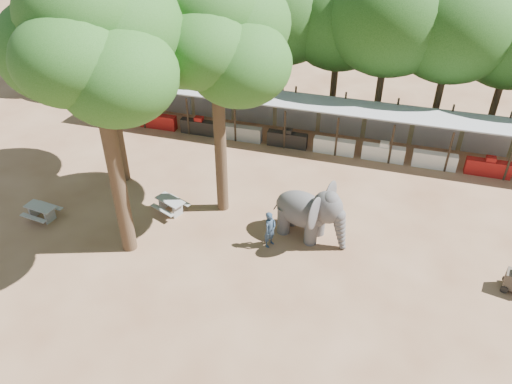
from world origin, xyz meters
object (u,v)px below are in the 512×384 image
(elephant, at_px, (310,212))
(picnic_table_far, at_px, (171,204))
(yard_tree_back, at_px, (214,34))
(handler, at_px, (270,229))
(yard_tree_left, at_px, (97,24))
(picnic_table_near, at_px, (41,210))
(yard_tree_center, at_px, (91,42))

(elephant, bearing_deg, picnic_table_far, -162.59)
(yard_tree_back, height_order, elephant, yard_tree_back)
(handler, distance_m, picnic_table_far, 5.39)
(yard_tree_left, bearing_deg, picnic_table_near, -112.80)
(yard_tree_left, bearing_deg, picnic_table_far, -30.53)
(yard_tree_back, height_order, handler, yard_tree_back)
(yard_tree_back, bearing_deg, yard_tree_left, 170.54)
(picnic_table_near, bearing_deg, handler, 13.97)
(picnic_table_far, bearing_deg, yard_tree_left, 172.36)
(yard_tree_center, height_order, elephant, yard_tree_center)
(yard_tree_left, relative_size, yard_tree_back, 0.97)
(yard_tree_left, relative_size, yard_tree_center, 0.92)
(yard_tree_left, height_order, picnic_table_far, yard_tree_left)
(yard_tree_center, relative_size, picnic_table_near, 7.37)
(elephant, bearing_deg, handler, -127.29)
(yard_tree_center, distance_m, picnic_table_far, 9.19)
(yard_tree_center, relative_size, picnic_table_far, 6.47)
(yard_tree_back, xyz_separation_m, handler, (3.09, -2.26, -7.65))
(yard_tree_center, relative_size, yard_tree_back, 1.06)
(yard_tree_back, bearing_deg, picnic_table_far, -150.29)
(handler, xyz_separation_m, picnic_table_far, (-5.28, 1.01, -0.41))
(yard_tree_center, xyz_separation_m, yard_tree_back, (3.00, 4.00, -0.67))
(handler, xyz_separation_m, picnic_table_near, (-10.98, -1.23, -0.41))
(picnic_table_near, xyz_separation_m, picnic_table_far, (5.70, 2.25, -0.00))
(yard_tree_left, relative_size, elephant, 2.97)
(yard_tree_left, xyz_separation_m, handler, (9.09, -3.26, -7.31))
(elephant, distance_m, handler, 1.99)
(yard_tree_left, distance_m, yard_tree_center, 5.92)
(yard_tree_left, xyz_separation_m, yard_tree_back, (6.00, -1.00, 0.34))
(elephant, bearing_deg, picnic_table_near, -152.98)
(picnic_table_far, bearing_deg, handler, 12.04)
(yard_tree_left, distance_m, handler, 12.11)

